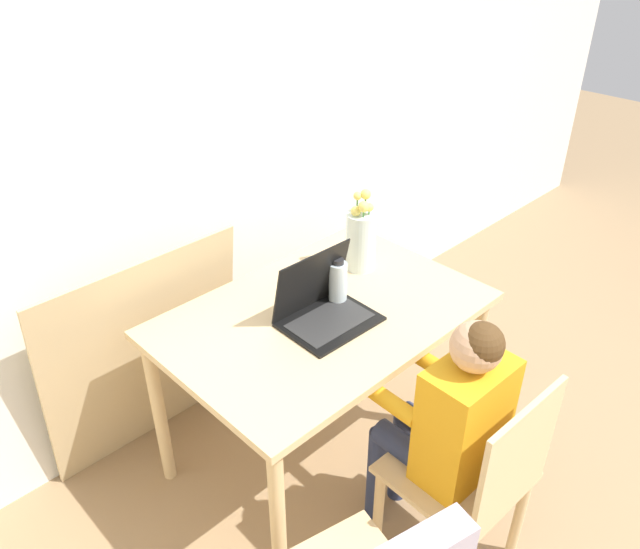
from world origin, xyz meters
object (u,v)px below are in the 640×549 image
(person_seated, at_px, (449,418))
(water_bottle, at_px, (338,282))
(chair_occupied, at_px, (473,480))
(flower_vase, at_px, (361,238))
(laptop, at_px, (322,305))

(person_seated, distance_m, water_bottle, 0.63)
(chair_occupied, bearing_deg, water_bottle, -96.62)
(flower_vase, bearing_deg, person_seated, -116.04)
(person_seated, bearing_deg, laptop, -86.57)
(chair_occupied, distance_m, water_bottle, 0.81)
(chair_occupied, height_order, laptop, laptop)
(chair_occupied, xyz_separation_m, flower_vase, (0.35, 0.82, 0.42))
(person_seated, height_order, water_bottle, person_seated)
(person_seated, distance_m, laptop, 0.58)
(chair_occupied, relative_size, person_seated, 0.82)
(chair_occupied, distance_m, person_seated, 0.22)
(flower_vase, height_order, water_bottle, flower_vase)
(laptop, bearing_deg, person_seated, -87.00)
(laptop, xyz_separation_m, flower_vase, (0.36, 0.15, 0.07))
(person_seated, bearing_deg, chair_occupied, 90.00)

